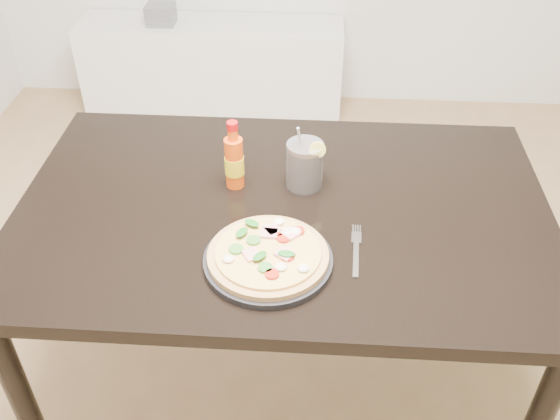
# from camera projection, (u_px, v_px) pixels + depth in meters

# --- Properties ---
(dining_table) EXTENTS (1.40, 0.90, 0.75)m
(dining_table) POSITION_uv_depth(u_px,v_px,m) (283.00, 230.00, 1.69)
(dining_table) COLOR black
(dining_table) RESTS_ON ground
(plate) EXTENTS (0.30, 0.30, 0.02)m
(plate) POSITION_uv_depth(u_px,v_px,m) (268.00, 260.00, 1.46)
(plate) COLOR black
(plate) RESTS_ON dining_table
(pizza) EXTENTS (0.28, 0.28, 0.03)m
(pizza) POSITION_uv_depth(u_px,v_px,m) (269.00, 254.00, 1.45)
(pizza) COLOR tan
(pizza) RESTS_ON plate
(hot_sauce_bottle) EXTENTS (0.06, 0.06, 0.20)m
(hot_sauce_bottle) POSITION_uv_depth(u_px,v_px,m) (234.00, 161.00, 1.66)
(hot_sauce_bottle) COLOR #EB4E0D
(hot_sauce_bottle) RESTS_ON dining_table
(cola_cup) EXTENTS (0.10, 0.10, 0.19)m
(cola_cup) POSITION_uv_depth(u_px,v_px,m) (305.00, 166.00, 1.67)
(cola_cup) COLOR black
(cola_cup) RESTS_ON dining_table
(fork) EXTENTS (0.03, 0.19, 0.00)m
(fork) POSITION_uv_depth(u_px,v_px,m) (356.00, 248.00, 1.50)
(fork) COLOR silver
(fork) RESTS_ON dining_table
(media_console) EXTENTS (1.40, 0.34, 0.50)m
(media_console) POSITION_uv_depth(u_px,v_px,m) (213.00, 68.00, 3.42)
(media_console) COLOR white
(media_console) RESTS_ON ground
(cd_stack) EXTENTS (0.14, 0.12, 0.10)m
(cd_stack) POSITION_uv_depth(u_px,v_px,m) (161.00, 14.00, 3.23)
(cd_stack) COLOR slate
(cd_stack) RESTS_ON media_console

